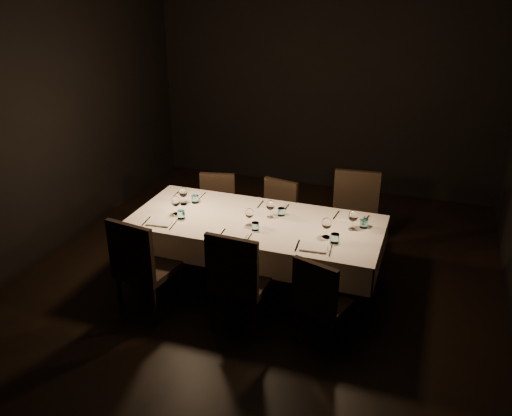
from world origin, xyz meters
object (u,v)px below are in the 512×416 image
(chair_near_center, at_px, (238,278))
(chair_far_center, at_px, (276,214))
(chair_far_right, at_px, (354,215))
(chair_near_left, at_px, (142,264))
(chair_near_right, at_px, (320,298))
(chair_far_left, at_px, (217,207))
(dining_table, at_px, (256,227))

(chair_near_center, distance_m, chair_far_center, 1.54)
(chair_far_center, distance_m, chair_far_right, 0.88)
(chair_near_left, bearing_deg, chair_near_center, -166.80)
(chair_near_center, height_order, chair_near_right, chair_near_center)
(chair_near_center, height_order, chair_far_left, chair_near_center)
(chair_near_center, bearing_deg, chair_far_center, -82.91)
(dining_table, distance_m, chair_far_left, 1.08)
(chair_near_right, relative_size, chair_far_center, 1.01)
(dining_table, relative_size, chair_near_right, 2.85)
(chair_far_left, bearing_deg, chair_near_center, -73.08)
(chair_far_center, bearing_deg, chair_near_left, -104.91)
(chair_far_center, bearing_deg, chair_far_left, -165.31)
(chair_near_left, relative_size, chair_far_center, 1.18)
(chair_near_center, relative_size, chair_far_center, 1.17)
(dining_table, relative_size, chair_far_left, 2.90)
(chair_near_right, bearing_deg, dining_table, -23.31)
(chair_far_right, bearing_deg, chair_near_center, -121.01)
(dining_table, relative_size, chair_far_right, 2.41)
(chair_near_left, bearing_deg, chair_near_right, -168.11)
(chair_near_left, height_order, chair_far_right, chair_far_right)
(chair_far_right, bearing_deg, chair_far_left, 178.32)
(chair_near_center, xyz_separation_m, chair_far_left, (-0.85, 1.50, -0.07))
(chair_near_right, distance_m, chair_far_center, 1.75)
(chair_near_left, distance_m, chair_near_center, 0.94)
(dining_table, xyz_separation_m, chair_far_right, (0.86, 0.86, -0.12))
(chair_near_center, bearing_deg, chair_far_right, -112.37)
(chair_near_center, distance_m, chair_far_left, 1.73)
(chair_far_left, xyz_separation_m, chair_far_right, (1.61, 0.12, 0.08))
(chair_near_left, distance_m, chair_near_right, 1.69)
(chair_far_left, bearing_deg, chair_far_center, -9.86)
(chair_near_right, distance_m, chair_far_right, 1.60)
(chair_far_center, bearing_deg, dining_table, -76.35)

